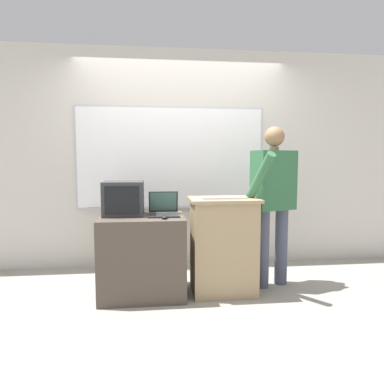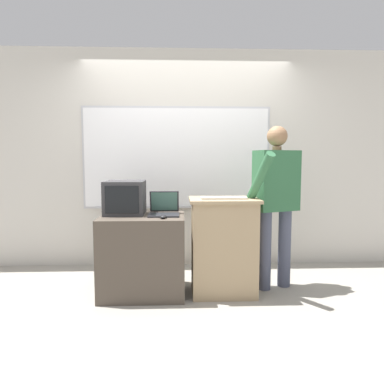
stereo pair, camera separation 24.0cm
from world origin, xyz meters
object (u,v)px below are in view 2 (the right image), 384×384
object	(u,v)px
laptop	(164,209)
wireless_keyboard	(224,198)
lectern_podium	(223,246)
computer_mouse_by_laptop	(163,217)
crt_monitor	(125,198)
side_desk	(143,255)
person_presenter	(276,196)

from	to	relation	value
laptop	wireless_keyboard	distance (m)	0.60
lectern_podium	computer_mouse_by_laptop	bearing A→B (deg)	-165.51
laptop	lectern_podium	bearing A→B (deg)	-7.61
lectern_podium	crt_monitor	bearing A→B (deg)	172.85
side_desk	person_presenter	xyz separation A→B (m)	(1.33, 0.10, 0.57)
lectern_podium	person_presenter	bearing A→B (deg)	12.48
person_presenter	laptop	distance (m)	1.13
lectern_podium	crt_monitor	world-z (taller)	crt_monitor
laptop	computer_mouse_by_laptop	size ratio (longest dim) A/B	3.12
computer_mouse_by_laptop	crt_monitor	distance (m)	0.49
wireless_keyboard	laptop	bearing A→B (deg)	166.51
side_desk	wireless_keyboard	size ratio (longest dim) A/B	1.86
computer_mouse_by_laptop	crt_monitor	bearing A→B (deg)	145.02
side_desk	wireless_keyboard	distance (m)	0.96
side_desk	computer_mouse_by_laptop	size ratio (longest dim) A/B	8.04
lectern_podium	computer_mouse_by_laptop	world-z (taller)	lectern_podium
side_desk	laptop	distance (m)	0.49
side_desk	computer_mouse_by_laptop	world-z (taller)	computer_mouse_by_laptop
side_desk	computer_mouse_by_laptop	distance (m)	0.49
side_desk	wireless_keyboard	world-z (taller)	wireless_keyboard
wireless_keyboard	computer_mouse_by_laptop	bearing A→B (deg)	-171.02
computer_mouse_by_laptop	crt_monitor	xyz separation A→B (m)	(-0.39, 0.27, 0.15)
lectern_podium	wireless_keyboard	size ratio (longest dim) A/B	2.17
computer_mouse_by_laptop	side_desk	bearing A→B (deg)	139.99
lectern_podium	crt_monitor	distance (m)	1.08
laptop	computer_mouse_by_laptop	world-z (taller)	laptop
lectern_podium	laptop	size ratio (longest dim) A/B	3.01
lectern_podium	computer_mouse_by_laptop	distance (m)	0.68
wireless_keyboard	lectern_podium	bearing A→B (deg)	81.70
computer_mouse_by_laptop	crt_monitor	world-z (taller)	crt_monitor
person_presenter	laptop	xyz separation A→B (m)	(-1.12, -0.04, -0.12)
person_presenter	laptop	bearing A→B (deg)	163.17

